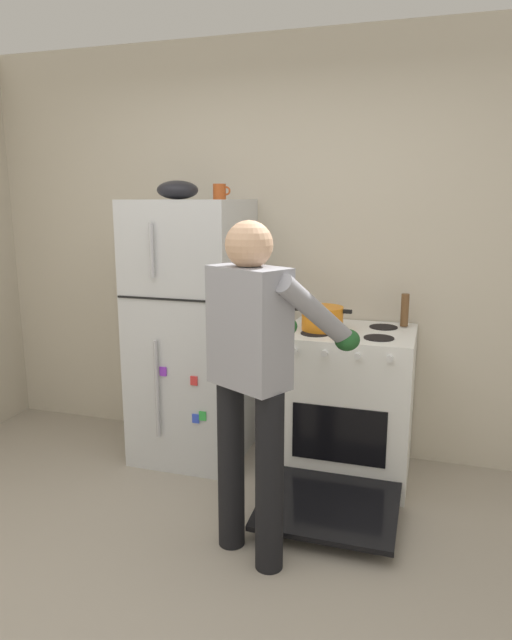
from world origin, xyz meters
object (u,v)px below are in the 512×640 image
object	(u,v)px
person_cook	(256,362)
coffee_mug	(220,192)
stove_range	(347,406)
red_pot	(322,318)
pepper_mill	(405,310)
refrigerator	(193,331)
mixing_bowl	(178,190)

from	to	relation	value
person_cook	coffee_mug	xyz separation A→B (m)	(-0.55, 1.00, 0.77)
stove_range	person_cook	distance (m)	1.10
red_pot	coffee_mug	size ratio (longest dim) A/B	3.09
pepper_mill	refrigerator	bearing A→B (deg)	-171.38
coffee_mug	refrigerator	bearing A→B (deg)	-164.60
person_cook	pepper_mill	distance (m)	1.29
stove_range	red_pot	size ratio (longest dim) A/B	3.55
refrigerator	stove_range	size ratio (longest dim) A/B	1.37
person_cook	refrigerator	bearing A→B (deg)	127.66
refrigerator	red_pot	world-z (taller)	refrigerator
refrigerator	pepper_mill	world-z (taller)	refrigerator
refrigerator	mixing_bowl	world-z (taller)	mixing_bowl
refrigerator	stove_range	bearing A→B (deg)	-0.99
mixing_bowl	stove_range	bearing A→B (deg)	-0.94
stove_range	coffee_mug	distance (m)	1.53
refrigerator	pepper_mill	xyz separation A→B (m)	(1.32, 0.20, 0.18)
refrigerator	pepper_mill	size ratio (longest dim) A/B	8.45
pepper_mill	mixing_bowl	world-z (taller)	mixing_bowl
refrigerator	person_cook	xyz separation A→B (m)	(0.73, -0.95, 0.12)
mixing_bowl	coffee_mug	bearing A→B (deg)	10.78
pepper_mill	mixing_bowl	bearing A→B (deg)	-171.88
refrigerator	mixing_bowl	size ratio (longest dim) A/B	6.54
mixing_bowl	red_pot	bearing A→B (deg)	-3.04
person_cook	coffee_mug	world-z (taller)	coffee_mug
coffee_mug	pepper_mill	xyz separation A→B (m)	(1.14, 0.15, -0.71)
person_cook	mixing_bowl	bearing A→B (deg)	130.56
stove_range	person_cook	bearing A→B (deg)	-107.46
mixing_bowl	person_cook	bearing A→B (deg)	-49.44
person_cook	red_pot	xyz separation A→B (m)	(0.13, 0.90, 0.03)
refrigerator	coffee_mug	xyz separation A→B (m)	(0.18, 0.05, 0.89)
coffee_mug	pepper_mill	distance (m)	1.35
coffee_mug	mixing_bowl	bearing A→B (deg)	-169.22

